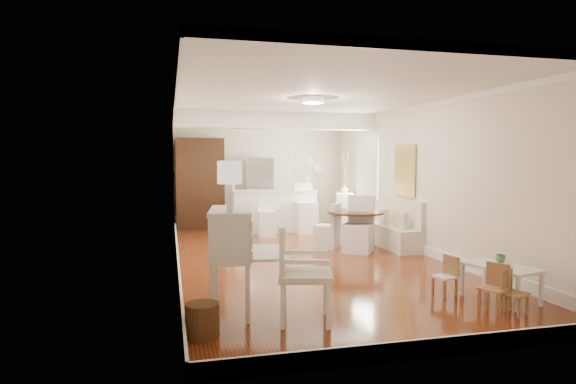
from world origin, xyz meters
name	(u,v)px	position (x,y,z in m)	size (l,w,h in m)	color
room	(302,148)	(0.04, 0.32, 1.98)	(9.00, 9.04, 2.82)	brown
secretary_bureau	(231,260)	(-1.67, -2.75, 0.61)	(0.95, 0.97, 1.21)	silver
gustavian_armchair	(305,273)	(-0.92, -3.28, 0.54)	(0.62, 0.62, 1.07)	white
wicker_basket	(202,320)	(-2.05, -3.48, 0.17)	(0.34, 0.34, 0.34)	#58361B
kids_table	(500,283)	(1.68, -3.12, 0.22)	(0.54, 0.89, 0.45)	silver
kids_chair_a	(493,288)	(1.28, -3.51, 0.29)	(0.28, 0.28, 0.57)	#A8724C
kids_chair_b	(445,276)	(1.09, -2.80, 0.27)	(0.26, 0.26, 0.53)	olive
kids_chair_c	(515,293)	(1.46, -3.65, 0.26)	(0.25, 0.25, 0.51)	olive
banquette	(394,223)	(1.99, 0.50, 0.49)	(0.52, 1.60, 0.98)	silver
dining_table	(355,230)	(1.19, 0.53, 0.38)	(1.10, 1.10, 0.75)	#432515
slip_chair_near	(358,224)	(1.13, 0.24, 0.54)	(0.51, 0.53, 1.08)	white
slip_chair_far	(327,225)	(0.71, 0.84, 0.45)	(0.43, 0.44, 0.90)	white
breakfast_counter	(274,211)	(0.10, 3.10, 0.52)	(2.05, 0.65, 1.03)	white
bar_stool_left	(266,216)	(-0.22, 2.47, 0.47)	(0.37, 0.37, 0.94)	white
bar_stool_right	(305,208)	(0.79, 2.70, 0.60)	(0.48, 0.48, 1.21)	white
pantry_cabinet	(200,183)	(-1.60, 4.18, 1.15)	(1.20, 0.60, 2.30)	#381E11
fridge	(273,192)	(0.30, 4.15, 0.90)	(0.75, 0.65, 1.80)	silver
sideboard	(344,211)	(1.94, 3.15, 0.46)	(0.43, 0.96, 0.92)	white
pencil_cup	(500,259)	(1.79, -2.96, 0.50)	(0.13, 0.13, 0.10)	#518A50
branch_vase	(345,189)	(1.94, 3.16, 1.02)	(0.19, 0.19, 0.20)	silver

